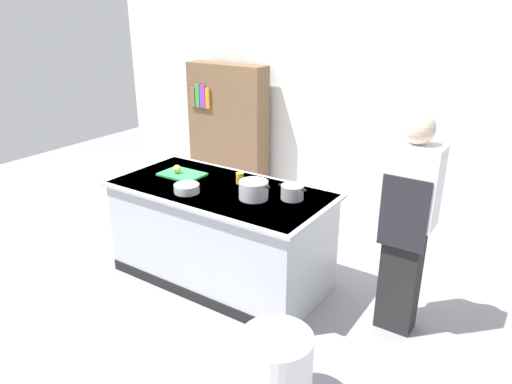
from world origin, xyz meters
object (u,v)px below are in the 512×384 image
at_px(mixing_bowl, 187,188).
at_px(stock_pot, 254,190).
at_px(onion, 177,169).
at_px(bookshelf, 228,130).
at_px(trash_bin, 276,372).
at_px(juice_cup, 240,178).
at_px(person_chef, 407,222).
at_px(sauce_pan, 292,192).

bearing_deg(mixing_bowl, stock_pot, 20.52).
bearing_deg(onion, bookshelf, 112.57).
relative_size(mixing_bowl, trash_bin, 0.41).
bearing_deg(onion, juice_cup, 13.15).
bearing_deg(person_chef, bookshelf, 68.34).
distance_m(stock_pot, mixing_bowl, 0.59).
bearing_deg(bookshelf, stock_pot, -48.12).
relative_size(person_chef, bookshelf, 1.01).
height_order(sauce_pan, bookshelf, bookshelf).
distance_m(stock_pot, person_chef, 1.22).
relative_size(mixing_bowl, juice_cup, 2.17).
height_order(onion, sauce_pan, sauce_pan).
xyz_separation_m(onion, juice_cup, (0.62, 0.14, -0.01)).
distance_m(stock_pot, trash_bin, 1.48).
xyz_separation_m(onion, mixing_bowl, (0.37, -0.28, -0.02)).
distance_m(juice_cup, bookshelf, 2.10).
xyz_separation_m(stock_pot, juice_cup, (-0.30, 0.22, -0.03)).
height_order(stock_pot, sauce_pan, stock_pot).
relative_size(sauce_pan, bookshelf, 0.15).
bearing_deg(onion, person_chef, 3.97).
xyz_separation_m(sauce_pan, trash_bin, (0.57, -1.16, -0.69)).
bearing_deg(onion, mixing_bowl, -37.62).
distance_m(onion, stock_pot, 0.92).
bearing_deg(trash_bin, onion, 148.54).
relative_size(juice_cup, trash_bin, 0.19).
height_order(stock_pot, mixing_bowl, stock_pot).
xyz_separation_m(mixing_bowl, person_chef, (1.75, 0.43, -0.02)).
height_order(juice_cup, bookshelf, bookshelf).
distance_m(mixing_bowl, juice_cup, 0.49).
relative_size(onion, person_chef, 0.05).
height_order(stock_pot, person_chef, person_chef).
bearing_deg(person_chef, trash_bin, 171.27).
xyz_separation_m(juice_cup, person_chef, (1.50, 0.00, -0.04)).
xyz_separation_m(stock_pot, bookshelf, (-1.64, 1.83, -0.12)).
relative_size(sauce_pan, person_chef, 0.15).
relative_size(stock_pot, bookshelf, 0.18).
xyz_separation_m(onion, trash_bin, (1.75, -1.07, -0.69)).
relative_size(juice_cup, bookshelf, 0.06).
bearing_deg(onion, trash_bin, -31.46).
bearing_deg(juice_cup, person_chef, 0.11).
xyz_separation_m(sauce_pan, juice_cup, (-0.57, 0.05, -0.01)).
bearing_deg(sauce_pan, stock_pot, -148.03).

